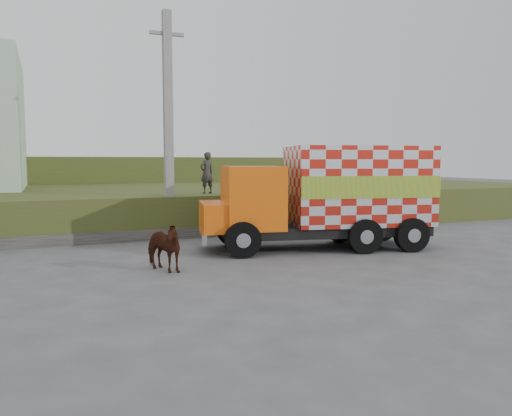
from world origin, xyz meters
name	(u,v)px	position (x,y,z in m)	size (l,w,h in m)	color
ground	(242,257)	(0.00, 0.00, 0.00)	(120.00, 120.00, 0.00)	#474749
embankment	(164,204)	(0.00, 10.00, 0.75)	(40.00, 12.00, 1.50)	#34511B
embankment_far	(126,180)	(0.00, 22.00, 1.50)	(40.00, 12.00, 3.00)	#34511B
retaining_strip	(144,235)	(-2.00, 4.20, 0.20)	(16.00, 0.50, 0.40)	#595651
utility_pole	(168,124)	(-1.00, 4.60, 4.08)	(1.20, 0.30, 8.00)	gray
cargo_truck	(328,196)	(3.09, 0.38, 1.66)	(7.52, 3.78, 3.21)	black
cow	(161,247)	(-2.49, -0.89, 0.62)	(0.67, 1.47, 1.24)	#35110D
pedestrian	(207,173)	(0.67, 5.43, 2.30)	(0.59, 0.38, 1.61)	#2E2C29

